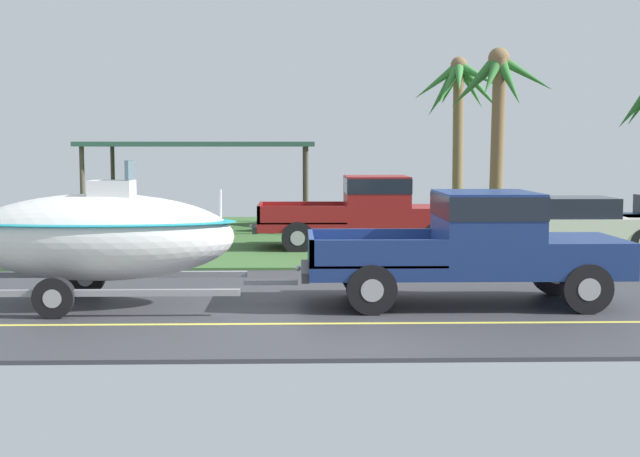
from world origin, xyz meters
TOP-DOWN VIEW (x-y plane):
  - ground at (0.00, 8.38)m, footprint 36.00×22.00m
  - pickup_truck_towing at (2.21, -0.19)m, footprint 5.44×2.04m
  - boat_on_trailer at (-4.21, -0.19)m, footprint 5.82×2.36m
  - parked_pickup_background at (1.09, 7.79)m, footprint 5.54×1.98m
  - parked_sedan_far at (5.89, 7.23)m, footprint 4.70×1.82m
  - carport_awning at (-3.92, 13.40)m, footprint 7.06×4.82m
  - palm_tree_near_right at (4.22, 13.44)m, footprint 3.10×3.10m
  - palm_tree_mid at (4.92, 11.11)m, footprint 3.16×3.14m

SIDE VIEW (x-z plane):
  - ground at x=0.00m, z-range -0.07..0.04m
  - parked_sedan_far at x=5.89m, z-range -0.02..1.36m
  - pickup_truck_towing at x=2.21m, z-range 0.10..1.99m
  - parked_pickup_background at x=1.09m, z-range 0.10..2.00m
  - boat_on_trailer at x=-4.21m, z-range -0.05..2.37m
  - carport_awning at x=-3.92m, z-range 1.27..4.07m
  - palm_tree_mid at x=4.92m, z-range 1.35..6.88m
  - palm_tree_near_right at x=4.22m, z-range 1.45..6.95m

